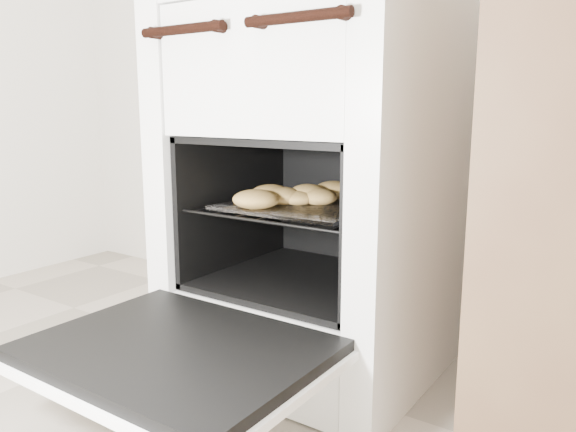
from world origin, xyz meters
The scene contains 5 objects.
stove centered at (-0.18, 1.18, 0.43)m, with size 0.58×0.64×0.88m.
oven_door centered at (-0.18, 0.69, 0.19)m, with size 0.52×0.40×0.04m.
oven_rack centered at (-0.18, 1.12, 0.39)m, with size 0.42×0.40×0.01m.
foil_sheet centered at (-0.18, 1.10, 0.40)m, with size 0.33×0.29×0.01m, color white.
baked_rolls centered at (-0.20, 1.09, 0.42)m, with size 0.22×0.33×0.04m.
Camera 1 is at (0.50, 0.04, 0.62)m, focal length 35.00 mm.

